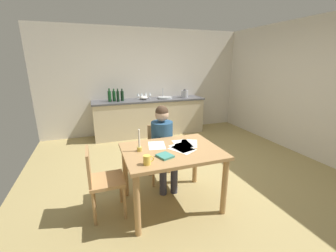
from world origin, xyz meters
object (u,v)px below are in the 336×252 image
sink_unit (165,98)px  wine_glass_back_left (142,94)px  stovetop_kettle (185,94)px  person_seated (163,141)px  wine_glass_back_right (138,95)px  mixing_bowl (144,98)px  coffee_mug (147,160)px  wine_glass_near_sink (150,94)px  candlestick (139,145)px  bottle_vinegar (114,96)px  chair_side_empty (101,179)px  dining_table (172,158)px  book_magazine (165,156)px  bottle_wine_red (118,96)px  chair_at_table (161,150)px  wine_glass_by_kettle (146,94)px  bottle_oil (110,96)px  bottle_sauce (122,96)px

sink_unit → wine_glass_back_left: size_ratio=2.34×
stovetop_kettle → person_seated: bearing=-120.2°
wine_glass_back_right → mixing_bowl: bearing=-47.8°
coffee_mug → wine_glass_near_sink: bearing=74.5°
candlestick → sink_unit: (1.28, 2.83, 0.08)m
bottle_vinegar → mixing_bowl: size_ratio=1.45×
chair_side_empty → candlestick: size_ratio=3.12×
dining_table → book_magazine: 0.26m
bottle_vinegar → bottle_wine_red: bearing=-58.2°
person_seated → wine_glass_back_right: size_ratio=7.76×
candlestick → chair_at_table: bearing=52.9°
dining_table → wine_glass_by_kettle: size_ratio=7.63×
bottle_oil → dining_table: bearing=-81.0°
wine_glass_by_kettle → sink_unit: bearing=-17.6°
chair_at_table → wine_glass_near_sink: bearing=78.8°
person_seated → wine_glass_near_sink: bearing=79.2°
candlestick → bottle_sauce: bearing=85.7°
coffee_mug → bottle_sauce: bottle_sauce is taller
stovetop_kettle → wine_glass_back_right: 1.21m
dining_table → wine_glass_back_right: size_ratio=7.63×
candlestick → bottle_oil: 2.83m
mixing_bowl → bottle_vinegar: bearing=177.0°
chair_at_table → wine_glass_by_kettle: (0.36, 2.37, 0.53)m
bottle_oil → wine_glass_back_right: 0.72m
sink_unit → bottle_wine_red: (-1.18, -0.06, 0.10)m
person_seated → sink_unit: bearing=70.6°
coffee_mug → wine_glass_by_kettle: wine_glass_by_kettle is taller
chair_at_table → sink_unit: (0.82, 2.22, 0.45)m
stovetop_kettle → chair_at_table: bearing=-121.7°
book_magazine → stovetop_kettle: size_ratio=0.76×
sink_unit → bottle_sauce: bottle_sauce is taller
person_seated → chair_side_empty: 1.05m
chair_side_empty → book_magazine: bearing=-20.3°
mixing_bowl → wine_glass_back_right: bearing=132.2°
wine_glass_near_sink → candlestick: bearing=-107.3°
dining_table → person_seated: bearing=82.9°
chair_side_empty → stovetop_kettle: (2.30, 2.83, 0.52)m
bottle_vinegar → bottle_sauce: bottle_sauce is taller
sink_unit → dining_table: bearing=-107.2°
dining_table → mixing_bowl: bearing=83.1°
chair_at_table → stovetop_kettle: stovetop_kettle is taller
wine_glass_near_sink → wine_glass_back_right: (-0.30, 0.00, 0.00)m
bottle_vinegar → bottle_sauce: size_ratio=0.99×
sink_unit → bottle_wine_red: size_ratio=1.20×
chair_at_table → bottle_wine_red: size_ratio=2.84×
mixing_bowl → bottle_wine_red: bearing=-172.3°
bottle_vinegar → stovetop_kettle: bearing=-2.0°
wine_glass_back_left → stovetop_kettle: bearing=-7.7°
person_seated → bottle_wine_red: size_ratio=3.98×
sink_unit → wine_glass_back_right: 0.68m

